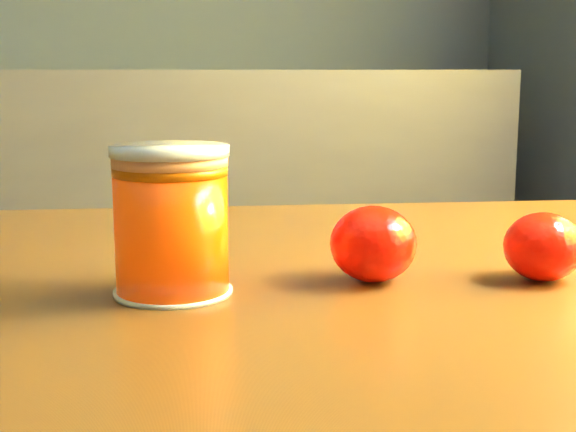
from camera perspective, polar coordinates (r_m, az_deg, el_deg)
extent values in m
cube|color=brown|center=(0.64, 9.37, -5.97)|extent=(1.02, 0.74, 0.04)
cylinder|color=#FF4305|center=(0.58, -8.27, -1.03)|extent=(0.08, 0.08, 0.09)
cylinder|color=#FFA168|center=(0.57, -8.40, 3.90)|extent=(0.08, 0.08, 0.01)
cylinder|color=silver|center=(0.57, -8.42, 4.53)|extent=(0.08, 0.08, 0.01)
ellipsoid|color=#FF1605|center=(0.61, 6.08, -1.98)|extent=(0.07, 0.07, 0.06)
ellipsoid|color=#FF1605|center=(0.64, 17.69, -2.10)|extent=(0.07, 0.07, 0.05)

